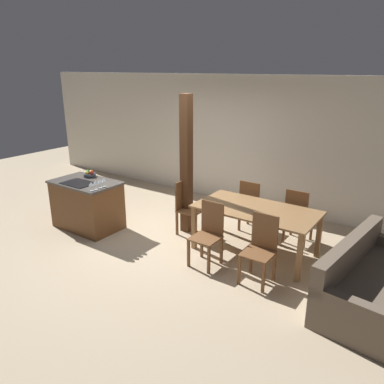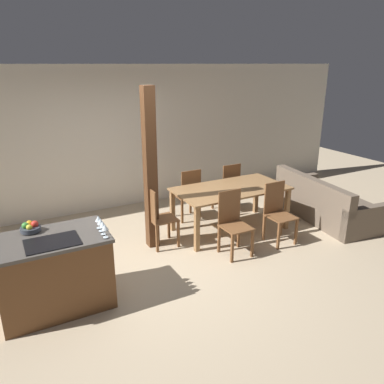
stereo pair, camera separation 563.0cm
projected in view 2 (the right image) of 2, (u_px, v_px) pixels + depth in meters
ground_plane at (161, 266)px, 5.27m from camera, size 16.00×16.00×0.00m
wall_back at (104, 140)px, 6.99m from camera, size 11.20×0.08×2.70m
kitchen_island at (55, 272)px, 4.28m from camera, size 1.23×0.78×0.90m
fruit_bowl at (30, 227)px, 4.25m from camera, size 0.22×0.22×0.12m
wine_glass_near at (105, 228)px, 4.07m from camera, size 0.08×0.08×0.16m
wine_glass_middle at (103, 225)px, 4.15m from camera, size 0.08×0.08×0.16m
wine_glass_far at (100, 222)px, 4.23m from camera, size 0.08×0.08×0.16m
wine_glass_end at (98, 219)px, 4.31m from camera, size 0.08×0.08×0.16m
dining_table at (231, 193)px, 6.24m from camera, size 1.88×0.98×0.75m
dining_chair_near_left at (233, 222)px, 5.51m from camera, size 0.40×0.40×0.96m
dining_chair_near_right at (278, 212)px, 5.88m from camera, size 0.40×0.40×0.96m
dining_chair_far_left at (188, 194)px, 6.70m from camera, size 0.40×0.40×0.96m
dining_chair_far_right at (228, 187)px, 7.08m from camera, size 0.40×0.40×0.96m
dining_chair_head_end at (158, 216)px, 5.70m from camera, size 0.40×0.40×0.96m
couch at (325, 204)px, 6.85m from camera, size 1.17×2.11×0.80m
timber_post at (150, 171)px, 5.50m from camera, size 0.17×0.17×2.43m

